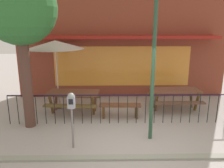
{
  "coord_description": "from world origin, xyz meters",
  "views": [
    {
      "loc": [
        -0.62,
        -5.13,
        3.06
      ],
      "look_at": [
        -0.48,
        2.01,
        1.2
      ],
      "focal_mm": 36.3,
      "sensor_mm": 36.0,
      "label": 1
    }
  ],
  "objects_px": {
    "patio_bench": "(120,108)",
    "parking_meter_near": "(71,106)",
    "street_lamp": "(155,39)",
    "patio_umbrella": "(55,45)",
    "picnic_table_left": "(74,96)",
    "picnic_table_right": "(175,94)",
    "street_tree": "(19,10)"
  },
  "relations": [
    {
      "from": "patio_bench",
      "to": "parking_meter_near",
      "type": "xyz_separation_m",
      "value": [
        -1.31,
        -1.93,
        0.78
      ]
    },
    {
      "from": "parking_meter_near",
      "to": "street_lamp",
      "type": "bearing_deg",
      "value": 12.34
    },
    {
      "from": "patio_umbrella",
      "to": "parking_meter_near",
      "type": "height_order",
      "value": "patio_umbrella"
    },
    {
      "from": "patio_umbrella",
      "to": "street_lamp",
      "type": "bearing_deg",
      "value": -39.9
    },
    {
      "from": "patio_bench",
      "to": "street_lamp",
      "type": "bearing_deg",
      "value": -62.71
    },
    {
      "from": "picnic_table_left",
      "to": "patio_bench",
      "type": "height_order",
      "value": "picnic_table_left"
    },
    {
      "from": "patio_umbrella",
      "to": "parking_meter_near",
      "type": "relative_size",
      "value": 1.72
    },
    {
      "from": "picnic_table_right",
      "to": "parking_meter_near",
      "type": "distance_m",
      "value": 4.35
    },
    {
      "from": "patio_bench",
      "to": "street_lamp",
      "type": "xyz_separation_m",
      "value": [
        0.76,
        -1.48,
        2.38
      ]
    },
    {
      "from": "patio_bench",
      "to": "parking_meter_near",
      "type": "relative_size",
      "value": 0.96
    },
    {
      "from": "patio_bench",
      "to": "street_tree",
      "type": "height_order",
      "value": "street_tree"
    },
    {
      "from": "patio_bench",
      "to": "parking_meter_near",
      "type": "height_order",
      "value": "parking_meter_near"
    },
    {
      "from": "picnic_table_right",
      "to": "patio_umbrella",
      "type": "relative_size",
      "value": 0.72
    },
    {
      "from": "picnic_table_left",
      "to": "picnic_table_right",
      "type": "bearing_deg",
      "value": 3.58
    },
    {
      "from": "picnic_table_right",
      "to": "patio_umbrella",
      "type": "distance_m",
      "value": 4.72
    },
    {
      "from": "picnic_table_left",
      "to": "parking_meter_near",
      "type": "xyz_separation_m",
      "value": [
        0.32,
        -2.46,
        0.52
      ]
    },
    {
      "from": "picnic_table_right",
      "to": "street_lamp",
      "type": "xyz_separation_m",
      "value": [
        -1.3,
        -2.24,
        2.12
      ]
    },
    {
      "from": "picnic_table_left",
      "to": "patio_umbrella",
      "type": "xyz_separation_m",
      "value": [
        -0.67,
        0.56,
        1.76
      ]
    },
    {
      "from": "picnic_table_left",
      "to": "street_tree",
      "type": "xyz_separation_m",
      "value": [
        -1.2,
        -1.13,
        2.86
      ]
    },
    {
      "from": "picnic_table_right",
      "to": "patio_umbrella",
      "type": "height_order",
      "value": "patio_umbrella"
    },
    {
      "from": "parking_meter_near",
      "to": "street_lamp",
      "type": "distance_m",
      "value": 2.65
    },
    {
      "from": "parking_meter_near",
      "to": "street_lamp",
      "type": "height_order",
      "value": "street_lamp"
    },
    {
      "from": "patio_umbrella",
      "to": "street_lamp",
      "type": "distance_m",
      "value": 4.01
    },
    {
      "from": "picnic_table_right",
      "to": "street_lamp",
      "type": "height_order",
      "value": "street_lamp"
    },
    {
      "from": "parking_meter_near",
      "to": "street_tree",
      "type": "bearing_deg",
      "value": 139.09
    },
    {
      "from": "picnic_table_left",
      "to": "parking_meter_near",
      "type": "distance_m",
      "value": 2.53
    },
    {
      "from": "patio_bench",
      "to": "picnic_table_left",
      "type": "bearing_deg",
      "value": 162.16
    },
    {
      "from": "picnic_table_right",
      "to": "patio_umbrella",
      "type": "bearing_deg",
      "value": 175.73
    },
    {
      "from": "patio_umbrella",
      "to": "street_tree",
      "type": "distance_m",
      "value": 2.09
    },
    {
      "from": "street_tree",
      "to": "street_lamp",
      "type": "xyz_separation_m",
      "value": [
        3.6,
        -0.87,
        -0.74
      ]
    },
    {
      "from": "parking_meter_near",
      "to": "patio_umbrella",
      "type": "bearing_deg",
      "value": 108.2
    },
    {
      "from": "patio_umbrella",
      "to": "parking_meter_near",
      "type": "bearing_deg",
      "value": -71.8
    }
  ]
}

